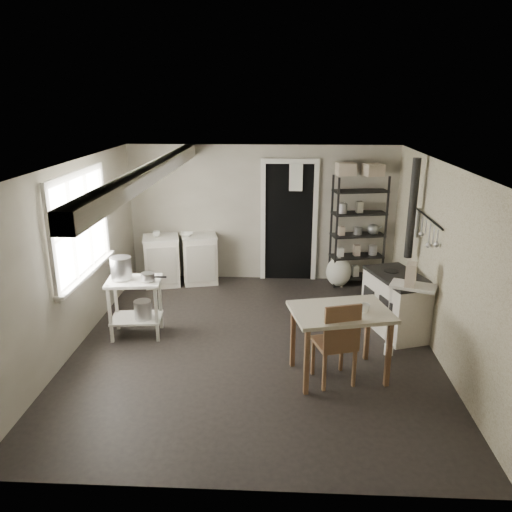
{
  "coord_description": "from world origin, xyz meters",
  "views": [
    {
      "loc": [
        0.3,
        -5.76,
        3.04
      ],
      "look_at": [
        0.0,
        0.3,
        1.1
      ],
      "focal_mm": 35.0,
      "sensor_mm": 36.0,
      "label": 1
    }
  ],
  "objects_px": {
    "stockpot": "(121,268)",
    "base_cabinets": "(181,257)",
    "chair": "(334,341)",
    "prep_table": "(136,307)",
    "shelf_rack": "(358,229)",
    "stove": "(397,301)",
    "flour_sack": "(339,272)",
    "work_table": "(339,345)"
  },
  "relations": [
    {
      "from": "prep_table",
      "to": "chair",
      "type": "bearing_deg",
      "value": -21.77
    },
    {
      "from": "prep_table",
      "to": "work_table",
      "type": "xyz_separation_m",
      "value": [
        2.56,
        -0.89,
        -0.02
      ]
    },
    {
      "from": "chair",
      "to": "stockpot",
      "type": "bearing_deg",
      "value": 142.22
    },
    {
      "from": "base_cabinets",
      "to": "flour_sack",
      "type": "xyz_separation_m",
      "value": [
        2.66,
        -0.03,
        -0.22
      ]
    },
    {
      "from": "stockpot",
      "to": "stove",
      "type": "xyz_separation_m",
      "value": [
        3.62,
        0.29,
        -0.5
      ]
    },
    {
      "from": "stove",
      "to": "shelf_rack",
      "type": "bearing_deg",
      "value": 81.17
    },
    {
      "from": "base_cabinets",
      "to": "shelf_rack",
      "type": "height_order",
      "value": "shelf_rack"
    },
    {
      "from": "base_cabinets",
      "to": "flour_sack",
      "type": "bearing_deg",
      "value": -14.15
    },
    {
      "from": "work_table",
      "to": "flour_sack",
      "type": "bearing_deg",
      "value": 83.78
    },
    {
      "from": "stove",
      "to": "chair",
      "type": "relative_size",
      "value": 1.02
    },
    {
      "from": "base_cabinets",
      "to": "stove",
      "type": "xyz_separation_m",
      "value": [
        3.25,
        -1.68,
        -0.02
      ]
    },
    {
      "from": "stockpot",
      "to": "work_table",
      "type": "xyz_separation_m",
      "value": [
        2.72,
        -0.91,
        -0.56
      ]
    },
    {
      "from": "stove",
      "to": "work_table",
      "type": "bearing_deg",
      "value": -145.15
    },
    {
      "from": "base_cabinets",
      "to": "work_table",
      "type": "height_order",
      "value": "base_cabinets"
    },
    {
      "from": "base_cabinets",
      "to": "chair",
      "type": "relative_size",
      "value": 1.28
    },
    {
      "from": "stockpot",
      "to": "work_table",
      "type": "relative_size",
      "value": 0.27
    },
    {
      "from": "shelf_rack",
      "to": "prep_table",
      "type": "bearing_deg",
      "value": -158.2
    },
    {
      "from": "work_table",
      "to": "shelf_rack",
      "type": "bearing_deg",
      "value": 78.51
    },
    {
      "from": "stockpot",
      "to": "shelf_rack",
      "type": "bearing_deg",
      "value": 32.18
    },
    {
      "from": "base_cabinets",
      "to": "work_table",
      "type": "distance_m",
      "value": 3.71
    },
    {
      "from": "stockpot",
      "to": "shelf_rack",
      "type": "height_order",
      "value": "shelf_rack"
    },
    {
      "from": "stove",
      "to": "work_table",
      "type": "distance_m",
      "value": 1.5
    },
    {
      "from": "chair",
      "to": "flour_sack",
      "type": "xyz_separation_m",
      "value": [
        0.38,
        2.95,
        -0.24
      ]
    },
    {
      "from": "prep_table",
      "to": "stockpot",
      "type": "height_order",
      "value": "stockpot"
    },
    {
      "from": "prep_table",
      "to": "base_cabinets",
      "type": "relative_size",
      "value": 0.62
    },
    {
      "from": "prep_table",
      "to": "flour_sack",
      "type": "bearing_deg",
      "value": 34.24
    },
    {
      "from": "work_table",
      "to": "chair",
      "type": "bearing_deg",
      "value": -122.97
    },
    {
      "from": "shelf_rack",
      "to": "stove",
      "type": "relative_size",
      "value": 1.82
    },
    {
      "from": "prep_table",
      "to": "flour_sack",
      "type": "xyz_separation_m",
      "value": [
        2.87,
        1.96,
        -0.16
      ]
    },
    {
      "from": "stockpot",
      "to": "base_cabinets",
      "type": "bearing_deg",
      "value": 79.34
    },
    {
      "from": "stove",
      "to": "flour_sack",
      "type": "relative_size",
      "value": 2.02
    },
    {
      "from": "stove",
      "to": "flour_sack",
      "type": "bearing_deg",
      "value": 91.66
    },
    {
      "from": "prep_table",
      "to": "work_table",
      "type": "bearing_deg",
      "value": -19.19
    },
    {
      "from": "chair",
      "to": "flour_sack",
      "type": "height_order",
      "value": "chair"
    },
    {
      "from": "stove",
      "to": "chair",
      "type": "distance_m",
      "value": 1.62
    },
    {
      "from": "stockpot",
      "to": "work_table",
      "type": "height_order",
      "value": "stockpot"
    },
    {
      "from": "stockpot",
      "to": "prep_table",
      "type": "bearing_deg",
      "value": -4.89
    },
    {
      "from": "shelf_rack",
      "to": "chair",
      "type": "xyz_separation_m",
      "value": [
        -0.68,
        -3.1,
        -0.46
      ]
    },
    {
      "from": "base_cabinets",
      "to": "stove",
      "type": "relative_size",
      "value": 1.25
    },
    {
      "from": "base_cabinets",
      "to": "chair",
      "type": "height_order",
      "value": "chair"
    },
    {
      "from": "stockpot",
      "to": "chair",
      "type": "height_order",
      "value": "stockpot"
    },
    {
      "from": "shelf_rack",
      "to": "flour_sack",
      "type": "xyz_separation_m",
      "value": [
        -0.3,
        -0.15,
        -0.71
      ]
    }
  ]
}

